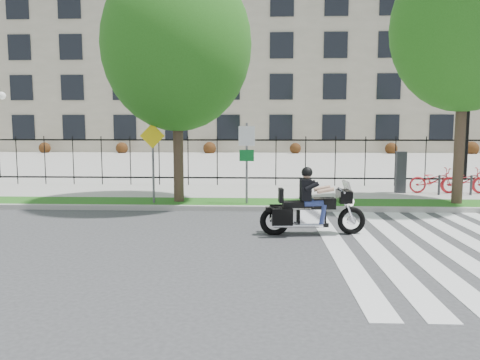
{
  "coord_description": "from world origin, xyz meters",
  "views": [
    {
      "loc": [
        0.56,
        -9.84,
        2.52
      ],
      "look_at": [
        0.0,
        3.0,
        1.06
      ],
      "focal_mm": 35.0,
      "sensor_mm": 36.0,
      "label": 1
    }
  ],
  "objects": [
    {
      "name": "motorcycle_rider",
      "position": [
        1.79,
        1.03,
        0.64
      ],
      "size": [
        2.5,
        0.77,
        1.93
      ],
      "color": "black",
      "rests_on": "ground"
    },
    {
      "name": "ground",
      "position": [
        0.0,
        0.0,
        0.0
      ],
      "size": [
        120.0,
        120.0,
        0.0
      ],
      "primitive_type": "plane",
      "color": "#343436",
      "rests_on": "ground"
    },
    {
      "name": "plaza",
      "position": [
        0.0,
        25.0,
        0.05
      ],
      "size": [
        80.0,
        34.0,
        0.1
      ],
      "primitive_type": "cube",
      "color": "#9D9B93",
      "rests_on": "ground"
    },
    {
      "name": "sign_pole_warning",
      "position": [
        -2.79,
        4.58,
        1.74
      ],
      "size": [
        0.78,
        0.09,
        2.49
      ],
      "color": "#59595B",
      "rests_on": "grass_verge"
    },
    {
      "name": "iron_fence",
      "position": [
        0.0,
        9.2,
        1.15
      ],
      "size": [
        30.0,
        0.06,
        2.0
      ],
      "primitive_type": null,
      "color": "black",
      "rests_on": "sidewalk"
    },
    {
      "name": "lamp_post_right",
      "position": [
        10.0,
        12.0,
        3.21
      ],
      "size": [
        1.06,
        0.7,
        4.25
      ],
      "color": "black",
      "rests_on": "ground"
    },
    {
      "name": "crosswalk_stripes",
      "position": [
        4.83,
        0.0,
        0.01
      ],
      "size": [
        5.7,
        8.0,
        0.01
      ],
      "primitive_type": null,
      "color": "silver",
      "rests_on": "ground"
    },
    {
      "name": "sign_pole_regulatory",
      "position": [
        0.14,
        4.58,
        1.74
      ],
      "size": [
        0.5,
        0.09,
        2.5
      ],
      "color": "#59595B",
      "rests_on": "grass_verge"
    },
    {
      "name": "sidewalk",
      "position": [
        0.0,
        7.45,
        0.07
      ],
      "size": [
        60.0,
        3.5,
        0.15
      ],
      "primitive_type": "cube",
      "color": "#9D9B93",
      "rests_on": "ground"
    },
    {
      "name": "street_tree_2",
      "position": [
        6.73,
        4.95,
        5.51
      ],
      "size": [
        4.44,
        4.44,
        7.93
      ],
      "color": "#35261C",
      "rests_on": "grass_verge"
    },
    {
      "name": "office_building",
      "position": [
        0.0,
        44.92,
        9.97
      ],
      "size": [
        60.0,
        21.9,
        20.15
      ],
      "color": "gray",
      "rests_on": "ground"
    },
    {
      "name": "grass_verge",
      "position": [
        0.0,
        4.95,
        0.07
      ],
      "size": [
        60.0,
        1.5,
        0.15
      ],
      "primitive_type": "cube",
      "color": "#1E5314",
      "rests_on": "ground"
    },
    {
      "name": "curb",
      "position": [
        0.0,
        4.1,
        0.07
      ],
      "size": [
        60.0,
        0.2,
        0.15
      ],
      "primitive_type": "cube",
      "color": "#9F9C95",
      "rests_on": "ground"
    },
    {
      "name": "street_tree_1",
      "position": [
        -2.05,
        4.95,
        5.05
      ],
      "size": [
        4.65,
        4.65,
        7.58
      ],
      "color": "#35261C",
      "rests_on": "grass_verge"
    }
  ]
}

